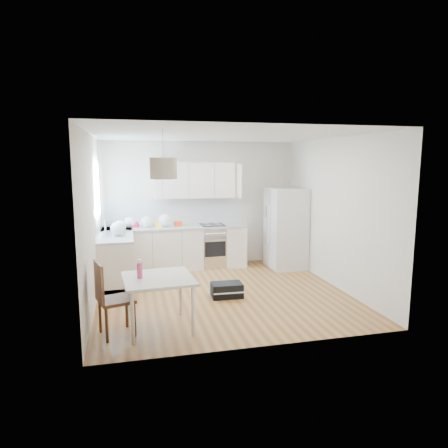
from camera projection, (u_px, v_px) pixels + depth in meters
name	position (u px, v px, depth m)	size (l,w,h in m)	color
floor	(222.00, 293.00, 6.96)	(4.20, 4.20, 0.00)	brown
ceiling	(222.00, 135.00, 6.54)	(4.20, 4.20, 0.00)	white
wall_back	(201.00, 204.00, 8.77)	(4.20, 4.20, 0.00)	beige
wall_left	(93.00, 221.00, 6.27)	(4.20, 4.20, 0.00)	beige
wall_right	(335.00, 213.00, 7.24)	(4.20, 4.20, 0.00)	beige
window_glassblock	(97.00, 190.00, 7.31)	(0.02, 1.00, 1.00)	#BFE0F9
cabinets_back	(176.00, 249.00, 8.48)	(3.00, 0.60, 0.88)	silver
cabinets_left	(117.00, 258.00, 7.63)	(0.60, 1.80, 0.88)	silver
counter_back	(175.00, 227.00, 8.41)	(3.02, 0.64, 0.04)	#A9ABAE
counter_left	(116.00, 235.00, 7.56)	(0.64, 1.82, 0.04)	#A9ABAE
backsplash_back	(173.00, 211.00, 8.65)	(3.00, 0.01, 0.58)	white
backsplash_left	(99.00, 219.00, 7.44)	(0.01, 1.80, 0.58)	white
upper_cabinets	(195.00, 180.00, 8.50)	(1.70, 0.32, 0.75)	silver
range_oven	(212.00, 247.00, 8.67)	(0.50, 0.61, 0.88)	silver
sink	(116.00, 234.00, 7.51)	(0.50, 0.80, 0.16)	silver
refrigerator	(286.00, 228.00, 8.58)	(0.83, 0.86, 1.72)	silver
dining_table	(158.00, 283.00, 5.39)	(0.99, 0.99, 0.72)	beige
dining_chair	(116.00, 298.00, 5.21)	(0.42, 0.42, 1.00)	#462415
drink_bottle	(140.00, 269.00, 5.32)	(0.07, 0.07, 0.26)	#DA3C7F
gym_bag	(227.00, 290.00, 6.75)	(0.52, 0.34, 0.24)	black
pendant_lamp	(163.00, 168.00, 5.25)	(0.36, 0.36, 0.28)	#C2AE95
grocery_bag_a	(130.00, 222.00, 8.22)	(0.25, 0.21, 0.22)	white
grocery_bag_b	(147.00, 222.00, 8.25)	(0.26, 0.22, 0.23)	white
grocery_bag_c	(166.00, 220.00, 8.34)	(0.30, 0.25, 0.27)	white
grocery_bag_d	(120.00, 226.00, 7.77)	(0.24, 0.20, 0.22)	white
grocery_bag_e	(118.00, 229.00, 7.37)	(0.28, 0.24, 0.25)	white
snack_orange	(178.00, 224.00, 8.43)	(0.15, 0.09, 0.10)	#E24114
snack_yellow	(159.00, 224.00, 8.33)	(0.15, 0.09, 0.10)	#FFAB28
snack_red	(134.00, 225.00, 8.27)	(0.16, 0.10, 0.11)	#E21C47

